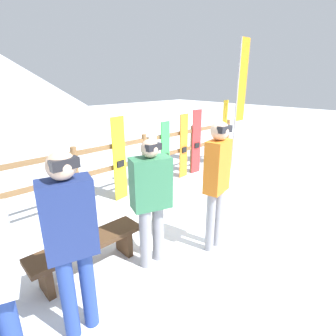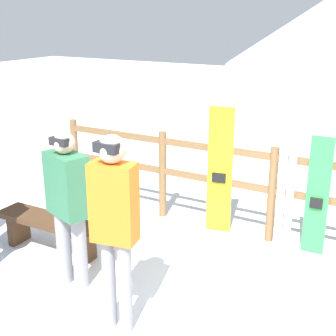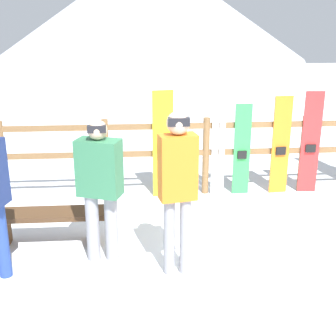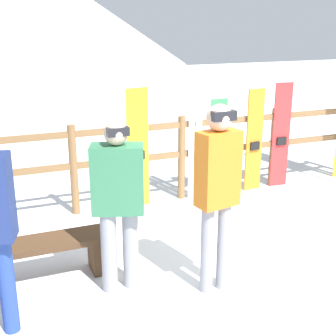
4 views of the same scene
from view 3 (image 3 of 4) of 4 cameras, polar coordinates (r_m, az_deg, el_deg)
The scene contains 11 objects.
ground_plane at distance 5.55m, azimuth 7.46°, elevation -10.20°, with size 40.00×40.00×0.00m, color white.
mountain_backdrop at distance 28.67m, azimuth -2.27°, elevation 19.30°, with size 18.00×18.00×6.00m.
fence at distance 7.01m, azimuth 4.66°, elevation 2.37°, with size 6.07×0.10×1.18m.
bench at distance 5.74m, azimuth -14.45°, elevation -6.15°, with size 1.36×0.36×0.42m.
person_plaid_green at distance 5.06m, azimuth -8.31°, elevation -1.75°, with size 0.52×0.39×1.60m.
person_orange at distance 4.69m, azimuth 1.19°, elevation -1.52°, with size 0.40×0.27×1.75m.
snowboard_yellow at distance 6.86m, azimuth -0.62°, elevation 2.84°, with size 0.31×0.10×1.60m.
ski_pair_white at distance 6.96m, azimuth 6.17°, elevation 3.19°, with size 0.19×0.02×1.65m.
snowboard_green at distance 7.06m, azimuth 9.00°, elevation 2.17°, with size 0.25×0.06×1.39m.
snowboard_orange at distance 7.20m, azimuth 13.58°, elevation 2.64°, with size 0.28×0.07×1.49m.
snowboard_red at distance 7.35m, azimuth 16.99°, elevation 2.91°, with size 0.28×0.07×1.56m.
Camera 3 is at (-1.07, -4.75, 2.66)m, focal length 50.00 mm.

